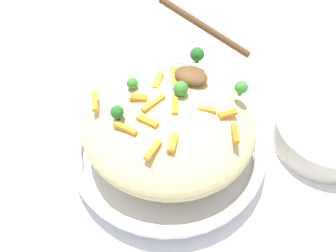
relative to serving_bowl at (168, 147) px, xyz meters
name	(u,v)px	position (x,y,z in m)	size (l,w,h in m)	color
ground_plane	(168,154)	(0.00, 0.00, -0.03)	(2.40, 2.40, 0.00)	silver
serving_bowl	(168,147)	(0.00, 0.00, 0.00)	(0.35, 0.35, 0.05)	silver
pasta_mound	(168,123)	(0.00, 0.00, 0.07)	(0.29, 0.28, 0.10)	#DBC689
carrot_piece_0	(175,106)	(0.01, 0.00, 0.12)	(0.04, 0.01, 0.01)	orange
carrot_piece_1	(158,80)	(-0.04, 0.04, 0.11)	(0.04, 0.01, 0.01)	orange
carrot_piece_2	(125,128)	(-0.04, -0.07, 0.11)	(0.04, 0.01, 0.01)	orange
carrot_piece_3	(207,109)	(0.06, 0.02, 0.11)	(0.03, 0.01, 0.01)	orange
carrot_piece_4	(153,150)	(0.02, -0.08, 0.11)	(0.03, 0.01, 0.01)	orange
carrot_piece_5	(153,103)	(-0.02, -0.01, 0.12)	(0.04, 0.01, 0.01)	orange
carrot_piece_6	(95,100)	(-0.11, -0.04, 0.11)	(0.04, 0.01, 0.01)	orange
carrot_piece_7	(173,143)	(0.04, -0.06, 0.11)	(0.03, 0.01, 0.01)	orange
carrot_piece_8	(174,76)	(-0.02, 0.06, 0.11)	(0.04, 0.01, 0.01)	orange
carrot_piece_9	(147,121)	(-0.01, -0.04, 0.12)	(0.03, 0.01, 0.01)	orange
carrot_piece_10	(228,114)	(0.09, 0.02, 0.11)	(0.03, 0.01, 0.01)	orange
carrot_piece_11	(139,98)	(-0.05, -0.01, 0.12)	(0.03, 0.01, 0.01)	orange
carrot_piece_12	(235,134)	(0.11, -0.01, 0.11)	(0.03, 0.01, 0.01)	orange
broccoli_floret_0	(241,88)	(0.09, 0.07, 0.12)	(0.02, 0.02, 0.03)	#377928
broccoli_floret_1	(132,83)	(-0.07, 0.01, 0.12)	(0.02, 0.02, 0.02)	#377928
broccoli_floret_2	(195,54)	(0.00, 0.11, 0.13)	(0.02, 0.02, 0.03)	#205B1C
broccoli_floret_3	(195,71)	(0.01, 0.08, 0.12)	(0.02, 0.02, 0.02)	#296820
broccoli_floret_4	(181,89)	(0.01, 0.03, 0.13)	(0.02, 0.02, 0.03)	#377928
broccoli_floret_5	(117,112)	(-0.06, -0.05, 0.12)	(0.02, 0.02, 0.03)	#205B1C
serving_spoon	(196,57)	(0.01, 0.10, 0.14)	(0.16, 0.12, 0.09)	brown
companion_bowl	(325,132)	(0.25, 0.15, 0.01)	(0.18, 0.18, 0.06)	beige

